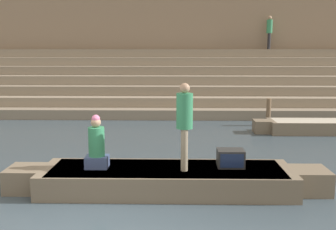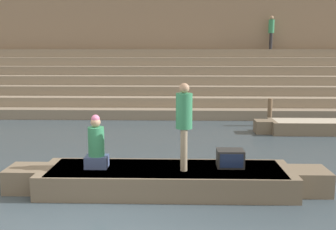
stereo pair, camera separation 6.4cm
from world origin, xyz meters
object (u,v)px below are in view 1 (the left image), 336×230
person_standing (184,120)px  mooring_post (268,112)px  moored_boat_shore (324,126)px  person_on_steps (269,30)px  rowboat_main (167,179)px  person_rowing (97,146)px  tv_set (231,158)px

person_standing → mooring_post: size_ratio=1.66×
person_standing → moored_boat_shore: 7.84m
mooring_post → person_on_steps: size_ratio=0.62×
rowboat_main → mooring_post: (3.71, 7.14, 0.27)m
person_rowing → mooring_post: (5.14, 7.12, -0.41)m
person_rowing → moored_boat_shore: 8.96m
rowboat_main → tv_set: size_ratio=11.96×
moored_boat_shore → rowboat_main: bearing=-134.7°
rowboat_main → person_rowing: person_rowing is taller
mooring_post → rowboat_main: bearing=-117.5°
person_rowing → person_on_steps: person_on_steps is taller
tv_set → person_on_steps: bearing=77.8°
person_standing → tv_set: bearing=4.0°
person_rowing → mooring_post: size_ratio=1.05×
person_standing → tv_set: 1.28m
moored_boat_shore → person_on_steps: (-0.35, 7.27, 3.65)m
person_on_steps → moored_boat_shore: bearing=-6.3°
person_standing → mooring_post: 8.01m
person_rowing → person_on_steps: 14.88m
rowboat_main → person_standing: size_ratio=3.75×
person_rowing → tv_set: (2.74, 0.12, -0.27)m
person_standing → mooring_post: person_standing is taller
moored_boat_shore → mooring_post: bearing=139.4°
mooring_post → person_on_steps: (1.29, 5.97, 3.36)m
moored_boat_shore → person_on_steps: bearing=90.6°
tv_set → mooring_post: size_ratio=0.52×
mooring_post → person_on_steps: bearing=77.8°
rowboat_main → person_standing: person_standing is taller
person_standing → person_on_steps: bearing=62.9°
person_rowing → moored_boat_shore: (6.78, 5.82, -0.70)m
person_on_steps → rowboat_main: bearing=-30.0°
tv_set → moored_boat_shore: bearing=58.3°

